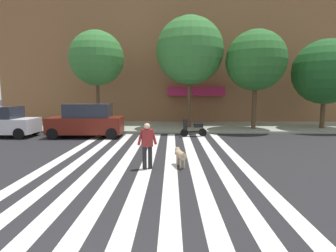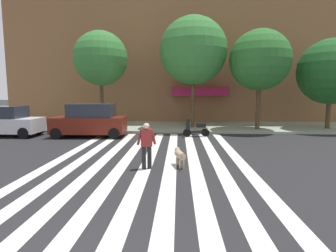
{
  "view_description": "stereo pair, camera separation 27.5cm",
  "coord_description": "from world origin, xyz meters",
  "px_view_note": "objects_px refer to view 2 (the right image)",
  "views": [
    {
      "loc": [
        1.89,
        -2.88,
        2.73
      ],
      "look_at": [
        1.75,
        7.62,
        1.41
      ],
      "focal_mm": 29.35,
      "sensor_mm": 36.0,
      "label": 1
    },
    {
      "loc": [
        2.17,
        -2.88,
        2.73
      ],
      "look_at": [
        1.75,
        7.62,
        1.41
      ],
      "focal_mm": 29.35,
      "sensor_mm": 36.0,
      "label": 2
    }
  ],
  "objects_px": {
    "parked_scooter": "(196,129)",
    "street_tree_middle": "(193,51)",
    "street_tree_further": "(260,60)",
    "pedestrian_dog_walker": "(147,143)",
    "parked_car_near_curb": "(3,122)",
    "street_tree_furthest": "(331,72)",
    "dog_on_leash": "(180,155)",
    "street_tree_nearest": "(101,59)",
    "parked_car_behind_first": "(90,121)"
  },
  "relations": [
    {
      "from": "parked_car_behind_first",
      "to": "parked_scooter",
      "type": "xyz_separation_m",
      "value": [
        6.46,
        0.25,
        -0.5
      ]
    },
    {
      "from": "dog_on_leash",
      "to": "street_tree_middle",
      "type": "bearing_deg",
      "value": 84.56
    },
    {
      "from": "street_tree_further",
      "to": "pedestrian_dog_walker",
      "type": "bearing_deg",
      "value": -124.27
    },
    {
      "from": "street_tree_further",
      "to": "street_tree_furthest",
      "type": "relative_size",
      "value": 1.09
    },
    {
      "from": "street_tree_nearest",
      "to": "street_tree_further",
      "type": "height_order",
      "value": "street_tree_nearest"
    },
    {
      "from": "street_tree_middle",
      "to": "street_tree_further",
      "type": "height_order",
      "value": "street_tree_middle"
    },
    {
      "from": "parked_car_behind_first",
      "to": "pedestrian_dog_walker",
      "type": "distance_m",
      "value": 8.08
    },
    {
      "from": "parked_car_behind_first",
      "to": "street_tree_further",
      "type": "height_order",
      "value": "street_tree_further"
    },
    {
      "from": "street_tree_nearest",
      "to": "street_tree_furthest",
      "type": "relative_size",
      "value": 1.11
    },
    {
      "from": "pedestrian_dog_walker",
      "to": "parked_car_near_curb",
      "type": "bearing_deg",
      "value": 144.59
    },
    {
      "from": "parked_scooter",
      "to": "street_tree_further",
      "type": "distance_m",
      "value": 6.71
    },
    {
      "from": "parked_car_behind_first",
      "to": "parked_car_near_curb",
      "type": "bearing_deg",
      "value": -179.97
    },
    {
      "from": "street_tree_nearest",
      "to": "street_tree_middle",
      "type": "bearing_deg",
      "value": 0.61
    },
    {
      "from": "street_tree_nearest",
      "to": "pedestrian_dog_walker",
      "type": "height_order",
      "value": "street_tree_nearest"
    },
    {
      "from": "parked_car_near_curb",
      "to": "street_tree_furthest",
      "type": "distance_m",
      "value": 21.76
    },
    {
      "from": "street_tree_furthest",
      "to": "pedestrian_dog_walker",
      "type": "xyz_separation_m",
      "value": [
        -11.61,
        -10.13,
        -3.17
      ]
    },
    {
      "from": "parked_car_near_curb",
      "to": "parked_car_behind_first",
      "type": "relative_size",
      "value": 1.05
    },
    {
      "from": "street_tree_furthest",
      "to": "dog_on_leash",
      "type": "xyz_separation_m",
      "value": [
        -10.44,
        -9.78,
        -3.66
      ]
    },
    {
      "from": "parked_scooter",
      "to": "parked_car_behind_first",
      "type": "bearing_deg",
      "value": -177.78
    },
    {
      "from": "parked_scooter",
      "to": "street_tree_middle",
      "type": "height_order",
      "value": "street_tree_middle"
    },
    {
      "from": "parked_scooter",
      "to": "street_tree_middle",
      "type": "bearing_deg",
      "value": 91.05
    },
    {
      "from": "parked_car_near_curb",
      "to": "dog_on_leash",
      "type": "relative_size",
      "value": 4.27
    },
    {
      "from": "street_tree_nearest",
      "to": "pedestrian_dog_walker",
      "type": "distance_m",
      "value": 12.08
    },
    {
      "from": "parked_car_behind_first",
      "to": "street_tree_nearest",
      "type": "xyz_separation_m",
      "value": [
        -0.23,
        3.54,
        4.11
      ]
    },
    {
      "from": "street_tree_nearest",
      "to": "street_tree_middle",
      "type": "xyz_separation_m",
      "value": [
        6.63,
        0.07,
        0.52
      ]
    },
    {
      "from": "street_tree_furthest",
      "to": "dog_on_leash",
      "type": "distance_m",
      "value": 14.76
    },
    {
      "from": "street_tree_furthest",
      "to": "dog_on_leash",
      "type": "bearing_deg",
      "value": -136.87
    },
    {
      "from": "parked_scooter",
      "to": "pedestrian_dog_walker",
      "type": "xyz_separation_m",
      "value": [
        -2.2,
        -7.12,
        0.45
      ]
    },
    {
      "from": "parked_car_near_curb",
      "to": "street_tree_furthest",
      "type": "height_order",
      "value": "street_tree_furthest"
    },
    {
      "from": "street_tree_further",
      "to": "dog_on_leash",
      "type": "height_order",
      "value": "street_tree_further"
    },
    {
      "from": "pedestrian_dog_walker",
      "to": "parked_scooter",
      "type": "bearing_deg",
      "value": 72.82
    },
    {
      "from": "street_tree_middle",
      "to": "pedestrian_dog_walker",
      "type": "distance_m",
      "value": 11.68
    },
    {
      "from": "parked_car_near_curb",
      "to": "parked_car_behind_first",
      "type": "height_order",
      "value": "parked_car_behind_first"
    },
    {
      "from": "parked_car_near_curb",
      "to": "street_tree_middle",
      "type": "height_order",
      "value": "street_tree_middle"
    },
    {
      "from": "street_tree_furthest",
      "to": "street_tree_further",
      "type": "bearing_deg",
      "value": -175.1
    },
    {
      "from": "street_tree_further",
      "to": "dog_on_leash",
      "type": "relative_size",
      "value": 6.23
    },
    {
      "from": "parked_scooter",
      "to": "street_tree_further",
      "type": "bearing_deg",
      "value": 30.31
    },
    {
      "from": "street_tree_furthest",
      "to": "parked_scooter",
      "type": "bearing_deg",
      "value": -162.3
    },
    {
      "from": "street_tree_furthest",
      "to": "parked_car_behind_first",
      "type": "bearing_deg",
      "value": -168.41
    },
    {
      "from": "parked_car_behind_first",
      "to": "street_tree_furthest",
      "type": "xyz_separation_m",
      "value": [
        15.87,
        3.25,
        3.12
      ]
    },
    {
      "from": "parked_car_behind_first",
      "to": "street_tree_nearest",
      "type": "bearing_deg",
      "value": 93.71
    },
    {
      "from": "parked_car_near_curb",
      "to": "pedestrian_dog_walker",
      "type": "height_order",
      "value": "parked_car_near_curb"
    },
    {
      "from": "street_tree_nearest",
      "to": "street_tree_further",
      "type": "relative_size",
      "value": 1.02
    },
    {
      "from": "parked_scooter",
      "to": "street_tree_middle",
      "type": "distance_m",
      "value": 6.13
    },
    {
      "from": "parked_scooter",
      "to": "pedestrian_dog_walker",
      "type": "bearing_deg",
      "value": -107.18
    },
    {
      "from": "street_tree_nearest",
      "to": "dog_on_leash",
      "type": "xyz_separation_m",
      "value": [
        5.66,
        -10.06,
        -4.65
      ]
    },
    {
      "from": "street_tree_furthest",
      "to": "dog_on_leash",
      "type": "height_order",
      "value": "street_tree_furthest"
    },
    {
      "from": "parked_car_near_curb",
      "to": "street_tree_nearest",
      "type": "xyz_separation_m",
      "value": [
        5.18,
        3.54,
        4.21
      ]
    },
    {
      "from": "parked_car_near_curb",
      "to": "street_tree_middle",
      "type": "bearing_deg",
      "value": 17.01
    },
    {
      "from": "parked_car_near_curb",
      "to": "pedestrian_dog_walker",
      "type": "bearing_deg",
      "value": -35.41
    }
  ]
}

